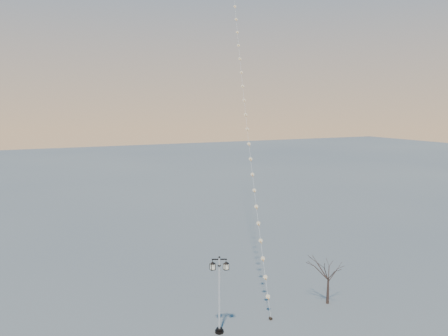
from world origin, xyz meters
TOP-DOWN VIEW (x-y plane):
  - ground at (0.00, 0.00)m, footprint 300.00×300.00m
  - street_lamp at (-3.42, 1.52)m, footprint 1.30×0.84m
  - bare_tree at (6.20, 2.04)m, footprint 2.30×2.30m
  - kite_train at (6.48, 17.80)m, footprint 12.11×32.95m

SIDE VIEW (x-z plane):
  - ground at x=0.00m, z-range 0.00..0.00m
  - bare_tree at x=6.20m, z-range 0.74..4.56m
  - street_lamp at x=-3.42m, z-range 0.29..5.73m
  - kite_train at x=6.48m, z-range -0.09..46.60m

